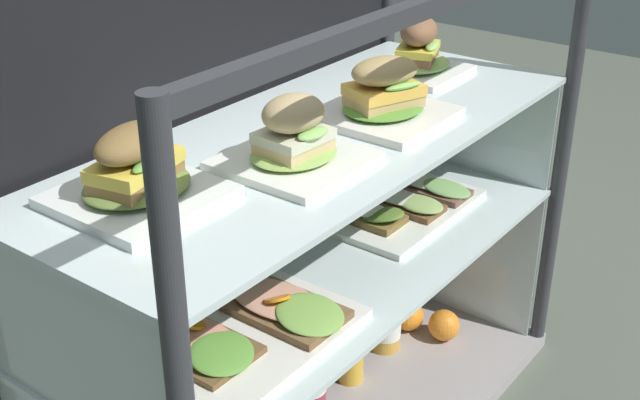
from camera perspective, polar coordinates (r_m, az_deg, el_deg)
case_frame at (r=1.54m, az=-4.01°, el=0.26°), size 1.13×0.47×0.93m
riser_lower_tier at (r=1.61m, az=0.00°, el=-10.15°), size 1.06×0.41×0.36m
shelf_lower_glass at (r=1.51m, az=0.00°, el=-4.43°), size 1.08×0.43×0.01m
riser_upper_tier at (r=1.45m, az=0.00°, el=-0.19°), size 1.06×0.41×0.24m
shelf_upper_glass at (r=1.40m, az=0.00°, el=4.38°), size 1.08×0.43×0.01m
plated_roll_sandwich_near_right_corner at (r=1.17m, az=-12.43°, el=1.62°), size 0.21×0.21×0.11m
plated_roll_sandwich_far_right at (r=1.26m, az=-1.79°, el=4.04°), size 0.20×0.20×0.11m
plated_roll_sandwich_far_left at (r=1.45m, az=4.39°, el=7.00°), size 0.21×0.21×0.11m
plated_roll_sandwich_mid_right at (r=1.70m, az=6.70°, el=9.90°), size 0.18×0.18×0.12m
open_sandwich_tray_center at (r=1.31m, az=-5.22°, el=-8.60°), size 0.34×0.28×0.05m
open_sandwich_tray_right_of_center at (r=1.69m, az=4.96°, el=-0.06°), size 0.34×0.28×0.06m
juice_bottle_front_fourth at (r=1.70m, az=-0.76°, el=-11.70°), size 0.07×0.07×0.22m
juice_bottle_near_post at (r=1.78m, az=2.13°, el=-9.75°), size 0.06×0.06×0.22m
juice_bottle_front_second at (r=1.88m, az=4.52°, el=-7.54°), size 0.07×0.07×0.25m
orange_fruit_beside_bottles at (r=1.98m, az=6.05°, el=-7.84°), size 0.07×0.07×0.07m
orange_fruit_near_left_post at (r=1.95m, az=8.47°, el=-8.46°), size 0.07×0.07×0.07m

